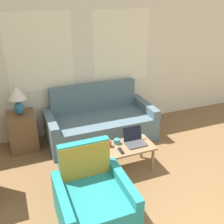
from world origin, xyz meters
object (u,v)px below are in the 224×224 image
(armchair, at_px, (93,201))
(cup_white, at_px, (109,143))
(coffee_table, at_px, (125,149))
(laptop, at_px, (135,140))
(cup_yellow, at_px, (117,141))
(couch, at_px, (100,123))
(table_lamp, at_px, (17,96))
(cup_navy, at_px, (104,149))
(tv_remote, at_px, (121,151))

(armchair, height_order, cup_white, armchair)
(coffee_table, distance_m, laptop, 0.20)
(coffee_table, xyz_separation_m, cup_yellow, (-0.09, 0.12, 0.09))
(couch, distance_m, laptop, 1.07)
(table_lamp, relative_size, cup_navy, 5.75)
(armchair, relative_size, tv_remote, 5.90)
(laptop, relative_size, cup_yellow, 3.05)
(table_lamp, xyz_separation_m, coffee_table, (1.36, -1.20, -0.61))
(armchair, bearing_deg, cup_navy, 61.45)
(laptop, height_order, cup_navy, laptop)
(coffee_table, bearing_deg, tv_remote, -139.15)
(table_lamp, xyz_separation_m, cup_navy, (1.03, -1.19, -0.51))
(armchair, height_order, cup_yellow, armchair)
(couch, xyz_separation_m, table_lamp, (-1.34, 0.13, 0.68))
(table_lamp, height_order, cup_navy, table_lamp)
(cup_navy, xyz_separation_m, tv_remote, (0.22, -0.11, -0.03))
(cup_yellow, relative_size, cup_white, 0.96)
(couch, height_order, tv_remote, couch)
(coffee_table, relative_size, cup_yellow, 8.78)
(laptop, bearing_deg, couch, 100.32)
(cup_navy, bearing_deg, coffee_table, -1.29)
(cup_yellow, bearing_deg, cup_navy, -156.60)
(cup_yellow, bearing_deg, armchair, -127.51)
(laptop, bearing_deg, table_lamp, 142.51)
(table_lamp, distance_m, coffee_table, 1.92)
(cup_navy, bearing_deg, cup_yellow, 23.40)
(cup_yellow, bearing_deg, table_lamp, 139.61)
(coffee_table, distance_m, cup_navy, 0.35)
(couch, bearing_deg, armchair, -111.60)
(coffee_table, height_order, cup_yellow, cup_yellow)
(armchair, bearing_deg, laptop, 40.38)
(couch, relative_size, laptop, 6.53)
(table_lamp, xyz_separation_m, tv_remote, (1.25, -1.30, -0.54))
(coffee_table, bearing_deg, laptop, 10.84)
(laptop, distance_m, cup_yellow, 0.26)
(cup_white, relative_size, tv_remote, 0.66)
(armchair, relative_size, cup_navy, 10.48)
(cup_navy, distance_m, cup_yellow, 0.27)
(tv_remote, bearing_deg, table_lamp, 133.74)
(couch, xyz_separation_m, cup_white, (-0.20, -0.98, 0.18))
(laptop, bearing_deg, coffee_table, -169.16)
(armchair, xyz_separation_m, coffee_table, (0.74, 0.74, 0.08))
(cup_white, bearing_deg, tv_remote, -59.02)
(coffee_table, distance_m, tv_remote, 0.17)
(cup_white, bearing_deg, laptop, -8.30)
(laptop, height_order, tv_remote, laptop)
(coffee_table, relative_size, cup_navy, 9.91)
(cup_navy, relative_size, tv_remote, 0.56)
(tv_remote, bearing_deg, cup_navy, 153.87)
(armchair, bearing_deg, tv_remote, 45.55)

